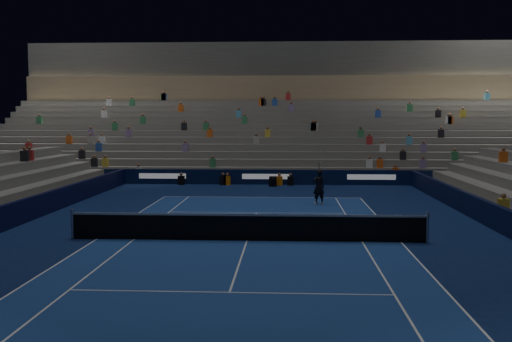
{
  "coord_description": "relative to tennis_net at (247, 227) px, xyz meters",
  "views": [
    {
      "loc": [
        1.45,
        -20.86,
        4.35
      ],
      "look_at": [
        0.0,
        6.0,
        2.0
      ],
      "focal_mm": 41.39,
      "sensor_mm": 36.0,
      "label": 1
    }
  ],
  "objects": [
    {
      "name": "court_surface",
      "position": [
        0.0,
        0.0,
        -0.5
      ],
      "size": [
        10.97,
        23.77,
        0.01
      ],
      "primitive_type": "cube",
      "color": "navy",
      "rests_on": "ground"
    },
    {
      "name": "ground",
      "position": [
        0.0,
        0.0,
        -0.5
      ],
      "size": [
        90.0,
        90.0,
        0.0
      ],
      "primitive_type": "plane",
      "color": "#0C1B48",
      "rests_on": "ground"
    },
    {
      "name": "tennis_player",
      "position": [
        3.05,
        9.29,
        0.4
      ],
      "size": [
        0.78,
        0.65,
        1.81
      ],
      "primitive_type": "imported",
      "rotation": [
        0.0,
        0.0,
        3.53
      ],
      "color": "black",
      "rests_on": "ground"
    },
    {
      "name": "broadcast_camera",
      "position": [
        0.49,
        17.48,
        -0.18
      ],
      "size": [
        0.5,
        0.94,
        0.63
      ],
      "color": "black",
      "rests_on": "ground"
    },
    {
      "name": "sponsor_barrier_far",
      "position": [
        0.0,
        18.5,
        -0.0
      ],
      "size": [
        44.0,
        0.25,
        1.0
      ],
      "primitive_type": "cube",
      "color": "black",
      "rests_on": "ground"
    },
    {
      "name": "tennis_net",
      "position": [
        0.0,
        0.0,
        0.0
      ],
      "size": [
        12.9,
        0.1,
        1.1
      ],
      "color": "#B2B2B7",
      "rests_on": "ground"
    },
    {
      "name": "grandstand_main",
      "position": [
        0.0,
        27.9,
        2.87
      ],
      "size": [
        44.0,
        15.2,
        11.2
      ],
      "color": "slate",
      "rests_on": "ground"
    }
  ]
}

